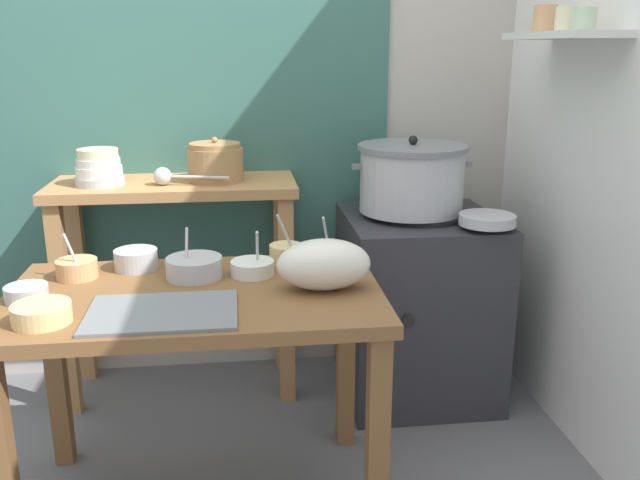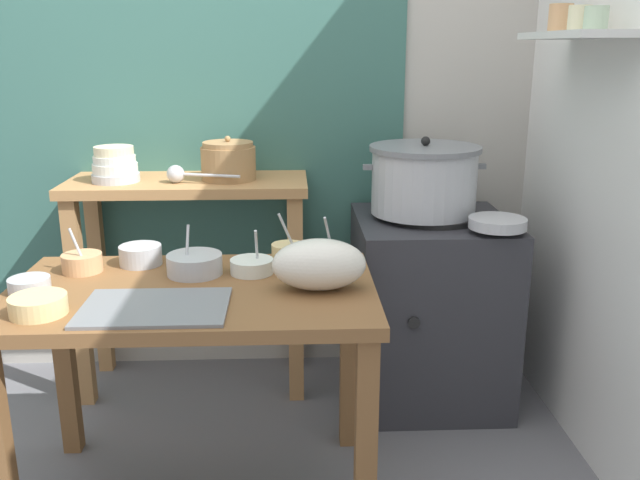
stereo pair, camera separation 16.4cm
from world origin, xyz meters
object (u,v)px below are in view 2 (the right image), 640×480
Objects in this scene: prep_bowl_0 at (288,252)px; back_shelf_table at (190,233)px; prep_bowl_4 at (325,251)px; clay_pot at (228,161)px; steamer_pot at (424,179)px; prep_bowl_2 at (195,263)px; wide_pan at (498,223)px; prep_bowl_6 at (29,284)px; serving_tray at (155,307)px; prep_bowl_3 at (82,262)px; prep_table at (194,322)px; prep_bowl_7 at (252,265)px; stove_block at (429,308)px; prep_bowl_5 at (38,304)px; ladle at (179,174)px; prep_bowl_1 at (141,254)px; bowl_stack_enamel at (115,166)px; plastic_bag at (319,264)px.

back_shelf_table is at bearing 127.11° from prep_bowl_0.
clay_pot is at bearing 124.90° from prep_bowl_4.
prep_bowl_2 is at bearing -146.97° from steamer_pot.
prep_bowl_2 is at bearing -164.47° from wide_pan.
prep_bowl_2 is at bearing 17.64° from prep_bowl_6.
prep_bowl_3 is at bearing 131.06° from serving_tray.
back_shelf_table is 0.66m from prep_bowl_2.
prep_bowl_7 is (0.17, 0.13, 0.14)m from prep_table.
steamer_pot is (-0.04, 0.02, 0.53)m from stove_block.
prep_bowl_5 is (-0.67, -0.43, -0.01)m from prep_bowl_0.
clay_pot is at bearing 56.83° from prep_bowl_6.
steamer_pot is 0.60m from prep_bowl_4.
prep_bowl_5 is at bearing -105.18° from ladle.
prep_bowl_1 is at bearing 43.19° from prep_bowl_6.
ladle reaches higher than prep_bowl_2.
prep_bowl_0 is (-0.57, -0.41, 0.37)m from stove_block.
prep_bowl_7 is at bearing -140.33° from steamer_pot.
serving_tray is (0.31, -0.92, -0.24)m from bowl_stack_enamel.
prep_bowl_2 reaches higher than prep_bowl_5.
prep_bowl_2 is (-0.30, -0.11, 0.00)m from prep_bowl_0.
plastic_bag is at bearing -0.53° from prep_bowl_6.
prep_bowl_5 is (-0.76, -0.16, -0.05)m from plastic_bag.
clay_pot reaches higher than serving_tray.
prep_bowl_7 is at bearing -151.90° from prep_bowl_4.
prep_bowl_3 is at bearing -124.67° from clay_pot.
bowl_stack_enamel is 0.62m from prep_bowl_3.
back_shelf_table is 3.29× the size of ladle.
stove_block is 4.51× the size of prep_bowl_0.
prep_table is 6.36× the size of prep_bowl_0.
clay_pot reaches higher than prep_table.
serving_tray is at bearing -86.08° from ladle.
bowl_stack_enamel is at bearing 117.63° from prep_table.
bowl_stack_enamel is at bearing 132.35° from prep_bowl_7.
serving_tray is 2.64× the size of prep_bowl_5.
ladle is 0.51m from prep_bowl_1.
serving_tray is (-0.94, -0.81, 0.34)m from stove_block.
prep_table is at bearing -62.37° from bowl_stack_enamel.
prep_bowl_2 reaches higher than serving_tray.
prep_bowl_0 reaches higher than stove_block.
plastic_bag is (-0.48, -0.67, 0.41)m from stove_block.
prep_bowl_1 is 0.92× the size of prep_bowl_7.
prep_bowl_1 is 0.86× the size of prep_bowl_4.
prep_bowl_1 is 0.18m from prep_bowl_3.
clay_pot is 0.54× the size of serving_tray.
prep_bowl_0 is 0.80m from prep_bowl_5.
prep_bowl_6 is at bearing -123.17° from clay_pot.
serving_tray is 2.70× the size of prep_bowl_3.
steamer_pot reaches higher than prep_bowl_6.
prep_table is 0.40m from prep_bowl_0.
stove_block is at bearing -3.64° from ladle.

